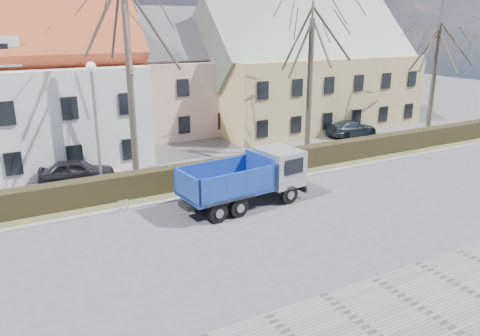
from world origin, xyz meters
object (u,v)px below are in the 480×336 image
cart_frame (119,205)px  parked_car_a (77,171)px  dump_truck (240,181)px  parked_car_b (352,128)px  streetlight (97,131)px

cart_frame → parked_car_a: size_ratio=0.17×
dump_truck → parked_car_b: dump_truck is taller
streetlight → cart_frame: size_ratio=10.18×
dump_truck → parked_car_b: 17.55m
parked_car_b → parked_car_a: bearing=95.0°
streetlight → parked_car_a: (-0.75, 2.82, -2.81)m
dump_truck → parked_car_a: 9.89m
cart_frame → parked_car_b: size_ratio=0.16×
parked_car_a → parked_car_b: (21.47, 1.43, -0.06)m
dump_truck → streetlight: 7.65m
cart_frame → dump_truck: bearing=-22.5°
streetlight → parked_car_a: bearing=105.0°
streetlight → parked_car_b: (20.72, 4.25, -2.87)m
dump_truck → streetlight: bearing=134.4°
streetlight → parked_car_a: size_ratio=1.71×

